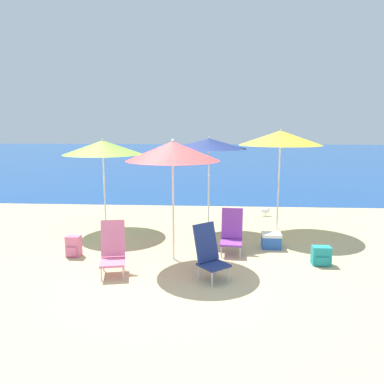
{
  "coord_description": "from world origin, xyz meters",
  "views": [
    {
      "loc": [
        0.7,
        -6.22,
        2.46
      ],
      "look_at": [
        0.18,
        2.01,
        1.0
      ],
      "focal_mm": 35.0,
      "sensor_mm": 36.0,
      "label": 1
    }
  ],
  "objects_px": {
    "beach_umbrella_red": "(173,151)",
    "backpack_teal": "(321,256)",
    "beach_chair_navy": "(209,252)",
    "backpack_pink": "(74,246)",
    "beach_chair_purple": "(232,232)",
    "beach_umbrella_lime": "(103,148)",
    "beach_umbrella_yellow": "(280,138)",
    "beach_chair_pink": "(113,249)",
    "seagull": "(265,211)",
    "cooler_box": "(271,240)",
    "beach_umbrella_navy": "(209,144)"
  },
  "relations": [
    {
      "from": "beach_umbrella_yellow",
      "to": "beach_chair_purple",
      "type": "height_order",
      "value": "beach_umbrella_yellow"
    },
    {
      "from": "beach_umbrella_lime",
      "to": "beach_umbrella_navy",
      "type": "relative_size",
      "value": 0.98
    },
    {
      "from": "beach_umbrella_lime",
      "to": "beach_umbrella_navy",
      "type": "height_order",
      "value": "beach_umbrella_navy"
    },
    {
      "from": "beach_umbrella_yellow",
      "to": "beach_chair_navy",
      "type": "height_order",
      "value": "beach_umbrella_yellow"
    },
    {
      "from": "beach_umbrella_lime",
      "to": "beach_chair_pink",
      "type": "bearing_deg",
      "value": -71.07
    },
    {
      "from": "beach_umbrella_lime",
      "to": "cooler_box",
      "type": "relative_size",
      "value": 5.58
    },
    {
      "from": "beach_umbrella_red",
      "to": "backpack_pink",
      "type": "bearing_deg",
      "value": 178.67
    },
    {
      "from": "beach_umbrella_lime",
      "to": "beach_umbrella_red",
      "type": "bearing_deg",
      "value": -47.26
    },
    {
      "from": "beach_umbrella_navy",
      "to": "beach_chair_navy",
      "type": "height_order",
      "value": "beach_umbrella_navy"
    },
    {
      "from": "beach_umbrella_red",
      "to": "backpack_teal",
      "type": "relative_size",
      "value": 6.6
    },
    {
      "from": "beach_chair_pink",
      "to": "seagull",
      "type": "height_order",
      "value": "beach_chair_pink"
    },
    {
      "from": "cooler_box",
      "to": "beach_umbrella_navy",
      "type": "bearing_deg",
      "value": 135.84
    },
    {
      "from": "beach_umbrella_navy",
      "to": "cooler_box",
      "type": "xyz_separation_m",
      "value": [
        1.3,
        -1.27,
        -1.9
      ]
    },
    {
      "from": "backpack_teal",
      "to": "seagull",
      "type": "relative_size",
      "value": 1.26
    },
    {
      "from": "seagull",
      "to": "beach_chair_navy",
      "type": "bearing_deg",
      "value": -108.52
    },
    {
      "from": "backpack_teal",
      "to": "beach_umbrella_lime",
      "type": "bearing_deg",
      "value": 154.52
    },
    {
      "from": "beach_umbrella_red",
      "to": "backpack_teal",
      "type": "xyz_separation_m",
      "value": [
        2.67,
        -0.13,
        -1.85
      ]
    },
    {
      "from": "cooler_box",
      "to": "seagull",
      "type": "distance_m",
      "value": 2.8
    },
    {
      "from": "beach_umbrella_navy",
      "to": "beach_chair_pink",
      "type": "height_order",
      "value": "beach_umbrella_navy"
    },
    {
      "from": "beach_umbrella_yellow",
      "to": "beach_chair_navy",
      "type": "distance_m",
      "value": 3.88
    },
    {
      "from": "cooler_box",
      "to": "beach_umbrella_yellow",
      "type": "bearing_deg",
      "value": 76.55
    },
    {
      "from": "backpack_teal",
      "to": "cooler_box",
      "type": "bearing_deg",
      "value": 130.16
    },
    {
      "from": "beach_umbrella_navy",
      "to": "backpack_teal",
      "type": "height_order",
      "value": "beach_umbrella_navy"
    },
    {
      "from": "beach_umbrella_navy",
      "to": "beach_chair_pink",
      "type": "relative_size",
      "value": 2.56
    },
    {
      "from": "beach_chair_purple",
      "to": "cooler_box",
      "type": "relative_size",
      "value": 2.22
    },
    {
      "from": "beach_umbrella_yellow",
      "to": "backpack_pink",
      "type": "height_order",
      "value": "beach_umbrella_yellow"
    },
    {
      "from": "cooler_box",
      "to": "seagull",
      "type": "relative_size",
      "value": 1.44
    },
    {
      "from": "beach_umbrella_red",
      "to": "beach_umbrella_yellow",
      "type": "xyz_separation_m",
      "value": [
        2.26,
        2.23,
        0.17
      ]
    },
    {
      "from": "beach_chair_pink",
      "to": "beach_chair_purple",
      "type": "bearing_deg",
      "value": 17.57
    },
    {
      "from": "beach_umbrella_yellow",
      "to": "backpack_teal",
      "type": "xyz_separation_m",
      "value": [
        0.41,
        -2.36,
        -2.02
      ]
    },
    {
      "from": "beach_chair_purple",
      "to": "beach_umbrella_lime",
      "type": "bearing_deg",
      "value": 156.9
    },
    {
      "from": "beach_chair_pink",
      "to": "beach_chair_navy",
      "type": "bearing_deg",
      "value": -17.31
    },
    {
      "from": "backpack_pink",
      "to": "seagull",
      "type": "xyz_separation_m",
      "value": [
        4.08,
        3.52,
        -0.06
      ]
    },
    {
      "from": "beach_chair_navy",
      "to": "cooler_box",
      "type": "relative_size",
      "value": 2.32
    },
    {
      "from": "beach_chair_navy",
      "to": "backpack_pink",
      "type": "bearing_deg",
      "value": 120.91
    },
    {
      "from": "beach_chair_purple",
      "to": "beach_chair_navy",
      "type": "relative_size",
      "value": 0.96
    },
    {
      "from": "beach_chair_navy",
      "to": "seagull",
      "type": "xyz_separation_m",
      "value": [
        1.48,
        4.42,
        -0.31
      ]
    },
    {
      "from": "beach_umbrella_red",
      "to": "beach_umbrella_navy",
      "type": "bearing_deg",
      "value": 73.31
    },
    {
      "from": "backpack_pink",
      "to": "seagull",
      "type": "bearing_deg",
      "value": 40.76
    },
    {
      "from": "beach_chair_navy",
      "to": "backpack_teal",
      "type": "xyz_separation_m",
      "value": [
        2.0,
        0.73,
        -0.28
      ]
    },
    {
      "from": "backpack_pink",
      "to": "cooler_box",
      "type": "xyz_separation_m",
      "value": [
        3.84,
        0.73,
        -0.04
      ]
    },
    {
      "from": "beach_chair_pink",
      "to": "beach_chair_navy",
      "type": "distance_m",
      "value": 1.64
    },
    {
      "from": "beach_chair_pink",
      "to": "backpack_pink",
      "type": "height_order",
      "value": "beach_chair_pink"
    },
    {
      "from": "beach_chair_navy",
      "to": "backpack_pink",
      "type": "distance_m",
      "value": 2.77
    },
    {
      "from": "beach_umbrella_red",
      "to": "beach_chair_navy",
      "type": "xyz_separation_m",
      "value": [
        0.68,
        -0.85,
        -1.57
      ]
    },
    {
      "from": "cooler_box",
      "to": "beach_umbrella_lime",
      "type": "bearing_deg",
      "value": 161.44
    },
    {
      "from": "beach_umbrella_red",
      "to": "beach_umbrella_lime",
      "type": "relative_size",
      "value": 1.03
    },
    {
      "from": "backpack_pink",
      "to": "cooler_box",
      "type": "height_order",
      "value": "backpack_pink"
    },
    {
      "from": "beach_umbrella_yellow",
      "to": "beach_umbrella_navy",
      "type": "height_order",
      "value": "beach_umbrella_yellow"
    },
    {
      "from": "beach_chair_purple",
      "to": "beach_umbrella_red",
      "type": "bearing_deg",
      "value": -152.29
    }
  ]
}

